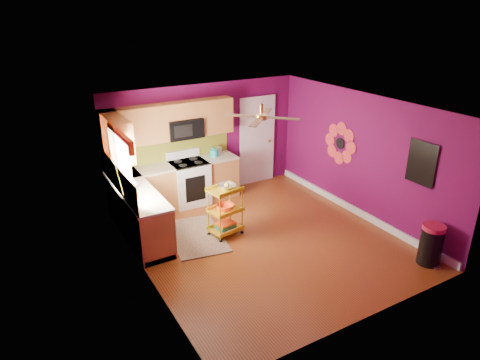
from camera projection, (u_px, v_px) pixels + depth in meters
ground at (265, 239)px, 7.93m from camera, size 5.00×5.00×0.00m
room_envelope at (268, 156)px, 7.32m from camera, size 4.54×5.04×2.52m
lower_cabinets at (160, 198)px, 8.60m from camera, size 2.81×2.31×0.94m
electric_range at (189, 182)px, 9.23m from camera, size 0.76×0.66×1.13m
upper_cabinetry at (154, 127)px, 8.41m from camera, size 2.80×2.30×1.26m
left_window at (120, 154)px, 7.09m from camera, size 0.08×1.35×1.08m
panel_door at (257, 141)px, 10.14m from camera, size 0.95×0.11×2.15m
right_wall_art at (374, 152)px, 8.13m from camera, size 0.04×2.74×1.04m
ceiling_fan at (261, 116)px, 7.22m from camera, size 1.01×1.01×0.26m
shag_rug at (196, 236)px, 8.03m from camera, size 1.17×1.64×0.02m
rolling_cart at (226, 209)px, 7.91m from camera, size 0.65×0.52×1.05m
trash_can at (431, 245)px, 7.08m from camera, size 0.46×0.46×0.71m
teal_kettle at (214, 153)px, 9.36m from camera, size 0.18×0.18×0.21m
toaster at (216, 151)px, 9.47m from camera, size 0.22×0.15×0.18m
soap_bottle_a at (132, 184)px, 7.73m from camera, size 0.09×0.09×0.20m
soap_bottle_b at (134, 183)px, 7.81m from camera, size 0.13×0.13×0.17m
counter_dish at (127, 180)px, 8.09m from camera, size 0.24×0.24×0.06m
counter_cup at (134, 194)px, 7.42m from camera, size 0.13×0.13×0.10m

